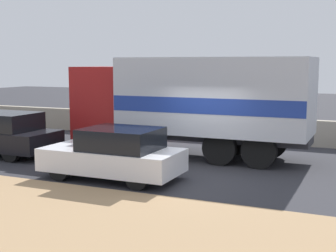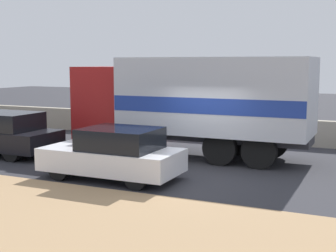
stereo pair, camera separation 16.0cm
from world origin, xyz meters
TOP-DOWN VIEW (x-y plane):
  - ground_plane at (0.00, 0.00)m, footprint 80.00×80.00m
  - dirt_shoulder_foreground at (0.00, -5.14)m, footprint 60.00×6.14m
  - stone_wall_backdrop at (0.00, 6.50)m, footprint 60.00×0.35m
  - box_truck at (-0.86, 2.78)m, footprint 8.13×2.53m
  - car_hatchback at (-1.75, -0.99)m, footprint 3.82×1.77m
  - pedestrian at (-6.53, 5.50)m, footprint 0.39×0.39m

SIDE VIEW (x-z plane):
  - ground_plane at x=0.00m, z-range 0.00..0.00m
  - dirt_shoulder_foreground at x=0.00m, z-range 0.00..0.04m
  - stone_wall_backdrop at x=0.00m, z-range 0.00..1.01m
  - car_hatchback at x=-1.75m, z-range -0.01..1.41m
  - pedestrian at x=-6.53m, z-range 0.03..1.81m
  - box_truck at x=-0.86m, z-range 0.25..3.60m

